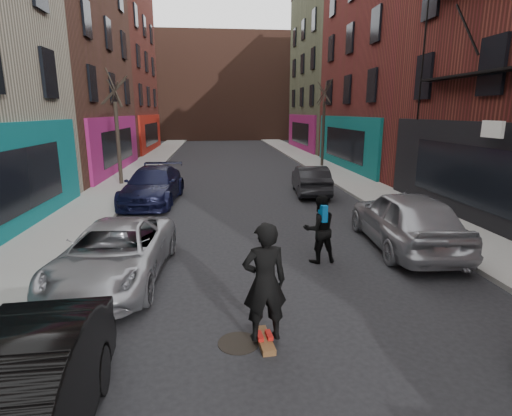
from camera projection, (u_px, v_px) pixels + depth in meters
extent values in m
cube|color=gray|center=(154.00, 159.00, 32.60)|extent=(2.50, 84.00, 0.13)
cube|color=gray|center=(304.00, 157.00, 33.84)|extent=(2.50, 84.00, 0.13)
cube|color=#47281E|center=(222.00, 88.00, 56.72)|extent=(40.00, 10.00, 14.00)
imported|color=gray|center=(115.00, 253.00, 9.14)|extent=(2.46, 4.86, 1.32)
imported|color=black|center=(153.00, 185.00, 17.01)|extent=(2.47, 5.31, 1.50)
imported|color=#999BA1|center=(405.00, 219.00, 11.32)|extent=(2.31, 5.08, 1.69)
imported|color=black|center=(311.00, 180.00, 18.81)|extent=(1.79, 4.19, 1.34)
cube|color=brown|center=(264.00, 340.00, 6.74)|extent=(0.30, 0.82, 0.10)
imported|color=black|center=(265.00, 282.00, 6.49)|extent=(0.78, 0.55, 2.02)
imported|color=black|center=(319.00, 229.00, 10.23)|extent=(0.94, 0.78, 1.76)
cube|color=#0C61AA|center=(323.00, 213.00, 9.95)|extent=(0.18, 0.32, 0.42)
cylinder|color=black|center=(239.00, 343.00, 6.75)|extent=(0.83, 0.83, 0.01)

